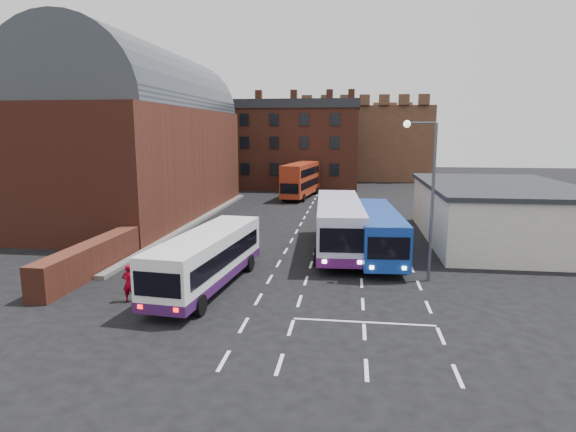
# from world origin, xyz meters

# --- Properties ---
(ground) EXTENTS (180.00, 180.00, 0.00)m
(ground) POSITION_xyz_m (0.00, 0.00, 0.00)
(ground) COLOR black
(railway_station) EXTENTS (12.00, 28.00, 16.00)m
(railway_station) POSITION_xyz_m (-15.50, 21.00, 7.64)
(railway_station) COLOR #602B1E
(railway_station) RESTS_ON ground
(forecourt_wall) EXTENTS (1.20, 10.00, 1.80)m
(forecourt_wall) POSITION_xyz_m (-10.20, 2.00, 0.90)
(forecourt_wall) COLOR #602B1E
(forecourt_wall) RESTS_ON ground
(cream_building) EXTENTS (10.40, 16.40, 4.25)m
(cream_building) POSITION_xyz_m (15.00, 14.00, 2.16)
(cream_building) COLOR beige
(cream_building) RESTS_ON ground
(brick_terrace) EXTENTS (22.00, 10.00, 11.00)m
(brick_terrace) POSITION_xyz_m (-6.00, 46.00, 5.50)
(brick_terrace) COLOR brown
(brick_terrace) RESTS_ON ground
(castle_keep) EXTENTS (22.00, 22.00, 12.00)m
(castle_keep) POSITION_xyz_m (6.00, 66.00, 6.00)
(castle_keep) COLOR brown
(castle_keep) RESTS_ON ground
(bus_white_outbound) EXTENTS (3.45, 10.71, 2.87)m
(bus_white_outbound) POSITION_xyz_m (-2.94, 0.63, 1.69)
(bus_white_outbound) COLOR white
(bus_white_outbound) RESTS_ON ground
(bus_white_inbound) EXTENTS (3.72, 12.62, 3.40)m
(bus_white_inbound) POSITION_xyz_m (3.55, 9.29, 2.01)
(bus_white_inbound) COLOR silver
(bus_white_inbound) RESTS_ON ground
(bus_blue) EXTENTS (3.35, 11.23, 3.02)m
(bus_blue) POSITION_xyz_m (6.00, 8.11, 1.79)
(bus_blue) COLOR #113696
(bus_blue) RESTS_ON ground
(bus_red_double) EXTENTS (3.82, 10.71, 4.19)m
(bus_red_double) POSITION_xyz_m (-1.81, 35.23, 2.23)
(bus_red_double) COLOR #9B2E16
(bus_red_double) RESTS_ON ground
(street_lamp) EXTENTS (1.72, 0.57, 8.58)m
(street_lamp) POSITION_xyz_m (8.31, 3.37, 5.18)
(street_lamp) COLOR #4D4E52
(street_lamp) RESTS_ON ground
(pedestrian_red) EXTENTS (0.71, 0.51, 1.81)m
(pedestrian_red) POSITION_xyz_m (-6.03, -1.89, 0.91)
(pedestrian_red) COLOR maroon
(pedestrian_red) RESTS_ON ground
(pedestrian_beige) EXTENTS (0.95, 0.81, 1.69)m
(pedestrian_beige) POSITION_xyz_m (-4.13, -1.86, 0.85)
(pedestrian_beige) COLOR tan
(pedestrian_beige) RESTS_ON ground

